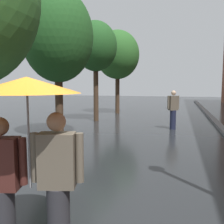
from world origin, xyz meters
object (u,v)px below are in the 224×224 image
(street_tree_1, at_px, (58,37))
(couple_under_umbrella, at_px, (29,136))
(street_tree_3, at_px, (117,55))
(pedestrian_walking_midground, at_px, (173,110))
(street_tree_2, at_px, (96,47))

(street_tree_1, relative_size, couple_under_umbrella, 2.61)
(street_tree_1, height_order, couple_under_umbrella, street_tree_1)
(street_tree_1, bearing_deg, couple_under_umbrella, -65.73)
(street_tree_3, relative_size, pedestrian_walking_midground, 3.26)
(street_tree_2, distance_m, street_tree_3, 3.80)
(street_tree_2, xyz_separation_m, couple_under_umbrella, (2.73, -10.30, -2.55))
(street_tree_1, relative_size, street_tree_2, 1.01)
(street_tree_3, xyz_separation_m, pedestrian_walking_midground, (3.84, -5.33, -3.07))
(couple_under_umbrella, distance_m, pedestrian_walking_midground, 8.88)
(street_tree_1, xyz_separation_m, pedestrian_walking_midground, (4.03, 2.83, -2.80))
(street_tree_2, bearing_deg, street_tree_3, 86.25)
(couple_under_umbrella, bearing_deg, street_tree_3, 99.99)
(street_tree_1, distance_m, street_tree_2, 4.37)
(street_tree_2, distance_m, pedestrian_walking_midground, 5.34)
(street_tree_2, bearing_deg, pedestrian_walking_midground, -20.54)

